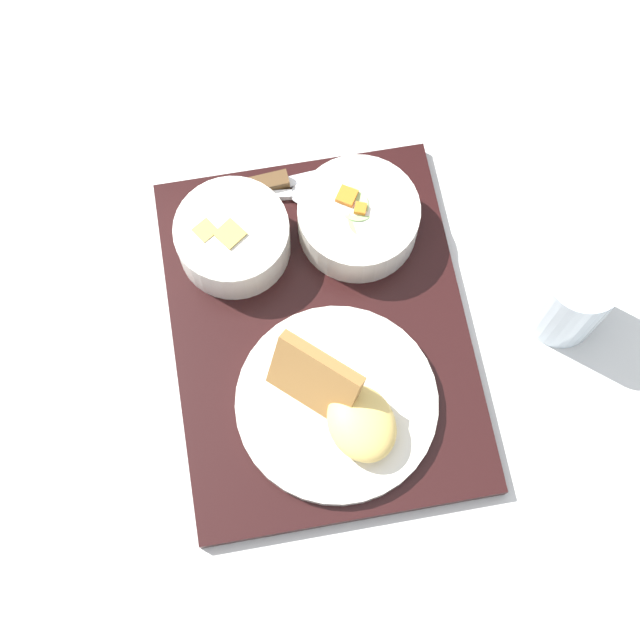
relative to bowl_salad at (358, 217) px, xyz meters
name	(u,v)px	position (x,y,z in m)	size (l,w,h in m)	color
ground_plane	(320,334)	(0.12, -0.05, -0.04)	(4.00, 4.00, 0.00)	silver
serving_tray	(320,332)	(0.12, -0.05, -0.04)	(0.44, 0.36, 0.02)	black
bowl_salad	(358,217)	(0.00, 0.00, 0.00)	(0.13, 0.13, 0.05)	silver
bowl_soup	(233,237)	(0.02, -0.14, 0.00)	(0.12, 0.12, 0.06)	silver
plate_main	(339,405)	(0.20, -0.03, -0.01)	(0.21, 0.21, 0.09)	silver
knife	(274,183)	(-0.06, -0.09, -0.02)	(0.05, 0.16, 0.02)	silver
spoon	(290,194)	(-0.04, -0.07, -0.02)	(0.03, 0.16, 0.01)	silver
glass_water	(570,298)	(0.11, 0.21, 0.00)	(0.08, 0.08, 0.11)	silver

